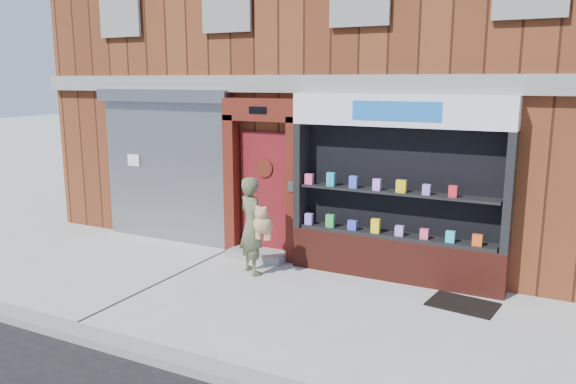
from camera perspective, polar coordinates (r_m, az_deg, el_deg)
The scene contains 8 objects.
ground at distance 8.64m, azimuth -4.33°, elevation -10.56°, with size 80.00×80.00×0.00m, color #9E9E99.
curb at distance 7.04m, azimuth -13.81°, elevation -15.67°, with size 60.00×0.30×0.12m, color gray.
building at distance 13.52m, azimuth 9.17°, elevation 14.50°, with size 12.00×8.16×8.00m.
shutter_bay at distance 11.44m, azimuth -12.32°, elevation 3.54°, with size 3.10×0.30×3.04m.
red_door_bay at distance 10.16m, azimuth -2.61°, elevation 1.34°, with size 1.52×0.58×2.90m.
pharmacy_bay at distance 9.18m, azimuth 10.93°, elevation -0.48°, with size 3.50×0.41×3.00m.
woman at distance 9.38m, azimuth -3.57°, elevation -3.39°, with size 0.81×0.65×1.65m.
doormat at distance 8.70m, azimuth 17.33°, elevation -10.83°, with size 0.94×0.66×0.02m, color black.
Camera 1 is at (4.21, -6.83, 3.22)m, focal length 35.00 mm.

